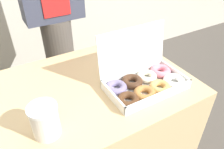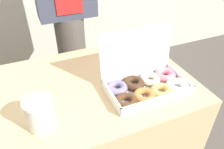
# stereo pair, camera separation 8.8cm
# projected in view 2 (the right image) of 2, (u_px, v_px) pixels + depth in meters

# --- Properties ---
(table) EXTENTS (0.95, 0.66, 0.78)m
(table) POSITION_uv_depth(u_px,v_px,m) (93.00, 139.00, 1.23)
(table) COLOR tan
(table) RESTS_ON ground_plane
(donut_box) EXTENTS (0.38, 0.24, 0.24)m
(donut_box) POSITION_uv_depth(u_px,v_px,m) (146.00, 82.00, 0.95)
(donut_box) COLOR white
(donut_box) RESTS_ON table
(coffee_cup) EXTENTS (0.10, 0.10, 0.13)m
(coffee_cup) POSITION_uv_depth(u_px,v_px,m) (40.00, 114.00, 0.76)
(coffee_cup) COLOR silver
(coffee_cup) RESTS_ON table
(person_customer) EXTENTS (0.37, 0.21, 1.64)m
(person_customer) POSITION_uv_depth(u_px,v_px,m) (67.00, 12.00, 1.42)
(person_customer) COLOR #4C4742
(person_customer) RESTS_ON ground_plane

